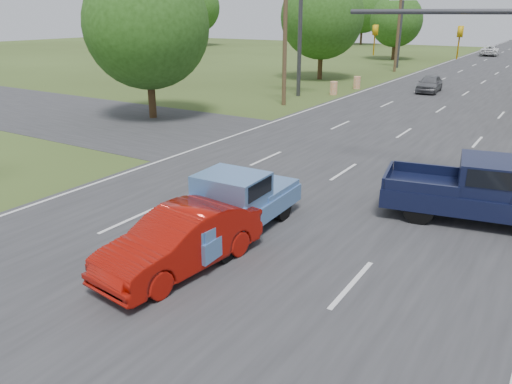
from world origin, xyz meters
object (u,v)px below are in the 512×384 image
Objects in this scene: red_convertible at (180,241)px; navy_pickup at (489,191)px; blue_pickup at (232,203)px; distant_car_grey at (430,84)px; distant_car_white at (490,51)px.

red_convertible is 0.74× the size of navy_pickup.
blue_pickup is 1.35× the size of distant_car_grey.
red_convertible is 2.55m from blue_pickup.
navy_pickup reaches higher than distant_car_grey.
navy_pickup is at bearing 93.47° from distant_car_white.
distant_car_grey is (-8.17, 25.39, -0.31)m from navy_pickup.
red_convertible reaches higher than distant_car_white.
blue_pickup reaches higher than red_convertible.
red_convertible is at bearing -89.64° from distant_car_grey.
red_convertible is 32.71m from distant_car_grey.
blue_pickup reaches higher than distant_car_grey.
distant_car_white is (-9.92, 65.89, -0.25)m from navy_pickup.
distant_car_grey is at bearing 87.38° from distant_car_white.
blue_pickup is (-0.23, 2.54, 0.13)m from red_convertible.
navy_pickup is 1.56× the size of distant_car_grey.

